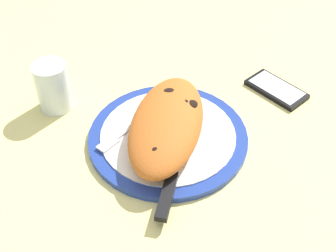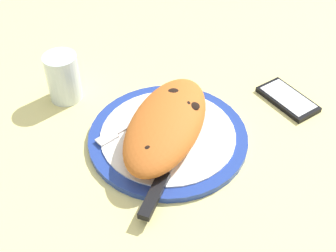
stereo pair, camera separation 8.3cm
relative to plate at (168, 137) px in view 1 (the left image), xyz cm
name	(u,v)px [view 1 (the left image)]	position (x,y,z in cm)	size (l,w,h in cm)	color
ground_plane	(168,145)	(0.00, 0.00, -2.23)	(150.00, 150.00, 3.00)	#E5D684
plate	(168,137)	(0.00, 0.00, 0.00)	(30.04, 30.04, 1.54)	#233D99
calzone	(169,125)	(0.54, 0.48, 3.79)	(29.44, 19.43, 5.93)	#C16023
fork	(128,129)	(2.45, -7.23, 1.01)	(17.71, 5.98, 0.40)	silver
knife	(171,181)	(10.34, 5.71, 1.30)	(23.42, 7.57, 1.20)	silver
smartphone	(276,89)	(-23.30, 14.17, -0.17)	(10.59, 14.05, 1.16)	black
water_glass	(54,90)	(1.45, -24.71, 3.65)	(6.73, 6.73, 10.18)	silver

